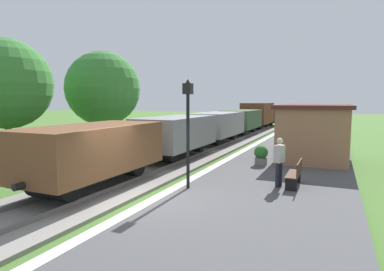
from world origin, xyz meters
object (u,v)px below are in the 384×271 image
Objects in this scene: freight_train at (232,122)px; person_waiting at (279,160)px; station_hut at (315,131)px; bench_near_hut at (296,173)px; tree_trackside_far at (103,89)px; lamp_post_near at (188,114)px; tree_trackside_mid at (5,84)px; potted_planter at (261,155)px.

freight_train reaches higher than person_waiting.
station_hut is 6.48m from bench_near_hut.
tree_trackside_far reaches higher than person_waiting.
freight_train is at bearing 101.49° from lamp_post_near.
lamp_post_near is 9.05m from tree_trackside_mid.
potted_planter is at bearing -125.41° from station_hut.
lamp_post_near is (-1.42, -5.10, 2.08)m from potted_planter.
station_hut reaches higher than person_waiting.
tree_trackside_mid is at bearing -109.91° from freight_train.
bench_near_hut is 12.24m from tree_trackside_far.
tree_trackside_far reaches higher than bench_near_hut.
station_hut is 6.69m from person_waiting.
station_hut is 11.96m from tree_trackside_far.
lamp_post_near is (3.24, -15.95, 1.35)m from freight_train.
lamp_post_near is (-3.34, -1.69, 2.08)m from bench_near_hut.
station_hut is at bearing 88.03° from bench_near_hut.
tree_trackside_mid is (-5.73, -15.83, 2.52)m from freight_train.
potted_planter is (-1.38, 3.62, -0.46)m from person_waiting.
freight_train is 10.59× the size of lamp_post_near.
potted_planter is 11.98m from tree_trackside_mid.
freight_train is at bearing 130.92° from station_hut.
station_hut is at bearing -49.08° from freight_train.
tree_trackside_far is (-10.68, 3.94, 2.74)m from person_waiting.
tree_trackside_far is (1.10, 5.30, -0.05)m from tree_trackside_mid.
bench_near_hut is 0.25× the size of tree_trackside_far.
person_waiting is 3.90m from potted_planter.
tree_trackside_mid reaches higher than bench_near_hut.
potted_planter is at bearing -66.75° from freight_train.
potted_planter is 0.15× the size of tree_trackside_far.
station_hut is at bearing 54.59° from potted_planter.
tree_trackside_mid is at bearing -172.69° from bench_near_hut.
freight_train is 10.38m from station_hut.
potted_planter is (-1.92, 3.40, 0.00)m from bench_near_hut.
person_waiting reaches higher than bench_near_hut.
freight_train is 11.83m from potted_planter.
lamp_post_near is at bearing 49.40° from person_waiting.
tree_trackside_far reaches higher than station_hut.
tree_trackside_far is (-11.44, -2.69, 2.27)m from station_hut.
tree_trackside_far is at bearing 178.05° from potted_planter.
tree_trackside_far reaches higher than freight_train.
freight_train is 15.69m from person_waiting.
freight_train is at bearing 70.09° from tree_trackside_mid.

